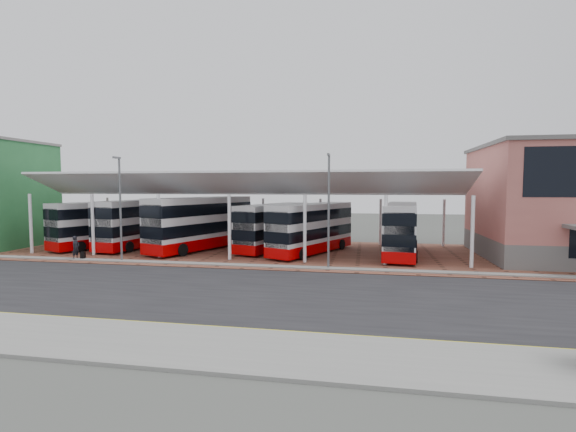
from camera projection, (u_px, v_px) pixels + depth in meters
name	position (u px, v px, depth m)	size (l,w,h in m)	color
ground	(283.00, 290.00, 23.54)	(140.00, 140.00, 0.00)	#42443F
road	(279.00, 294.00, 22.56)	(120.00, 14.00, 0.02)	black
forecourt	(335.00, 254.00, 35.92)	(72.00, 16.00, 0.06)	brown
sidewalk	(233.00, 349.00, 14.71)	(120.00, 4.00, 0.14)	slate
north_kerb	(300.00, 268.00, 29.62)	(120.00, 0.80, 0.14)	slate
yellow_line_near	(249.00, 331.00, 16.67)	(120.00, 0.12, 0.01)	yellow
yellow_line_far	(251.00, 329.00, 16.97)	(120.00, 0.12, 0.01)	yellow
canopy	(248.00, 187.00, 37.90)	(37.00, 11.63, 7.07)	white
lamp_west	(120.00, 206.00, 31.95)	(0.16, 0.90, 8.07)	slate
lamp_east	(329.00, 208.00, 29.02)	(0.16, 0.90, 8.07)	slate
bus_0	(106.00, 224.00, 40.02)	(6.19, 10.56, 4.30)	silver
bus_1	(142.00, 223.00, 40.00)	(4.04, 11.14, 4.49)	silver
bus_2	(201.00, 224.00, 38.19)	(6.58, 11.81, 4.79)	silver
bus_3	(273.00, 227.00, 38.24)	(5.14, 10.34, 4.16)	silver
bus_4	(312.00, 229.00, 36.03)	(6.47, 10.47, 4.29)	silver
bus_5	(401.00, 230.00, 34.83)	(3.56, 10.71, 4.33)	silver
pedestrian	(76.00, 248.00, 32.99)	(0.68, 0.44, 1.86)	black
suitcase	(83.00, 256.00, 33.02)	(0.34, 0.25, 0.59)	black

